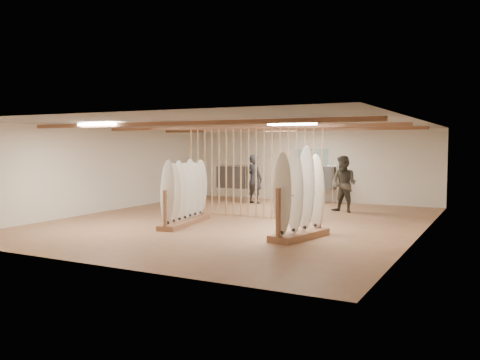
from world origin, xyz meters
The scene contains 16 objects.
floor centered at (0.00, 0.00, 0.00)m, with size 12.00×12.00×0.00m, color #A87451.
ceiling centered at (0.00, 0.00, 2.80)m, with size 12.00×12.00×0.00m, color gray.
wall_back centered at (0.00, 6.00, 1.40)m, with size 12.00×12.00×0.00m, color white.
wall_front centered at (0.00, -6.00, 1.40)m, with size 12.00×12.00×0.00m, color white.
wall_left centered at (-5.00, 0.00, 1.40)m, with size 12.00×12.00×0.00m, color white.
wall_right centered at (5.00, 0.00, 1.40)m, with size 12.00×12.00×0.00m, color white.
ceiling_slats centered at (0.00, 0.00, 2.72)m, with size 9.50×6.12×0.10m, color #8D5D40.
light_panels centered at (0.00, 0.00, 2.74)m, with size 1.20×0.35×0.06m, color white.
bamboo_partition centered at (0.00, 0.80, 1.40)m, with size 4.45×0.05×2.78m.
poster centered at (0.00, 5.98, 1.60)m, with size 1.40×0.03×0.90m, color teal.
rack_left centered at (-1.07, -1.25, 0.61)m, with size 0.89×2.58×1.77m.
rack_right centered at (2.52, -1.76, 0.71)m, with size 0.98×1.88×2.09m.
clothing_rack_a centered at (-2.57, 4.29, 0.96)m, with size 1.38×0.37×1.47m.
clothing_rack_b centered at (0.53, 5.40, 0.97)m, with size 1.38×0.54×1.49m.
shopper_a centered at (-1.61, 4.24, 1.05)m, with size 0.77×0.52×2.10m, color #26272E.
shopper_b centered at (2.13, 3.27, 1.05)m, with size 1.02×0.79×2.11m, color #3B382E.
Camera 1 is at (6.79, -12.95, 2.22)m, focal length 38.00 mm.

